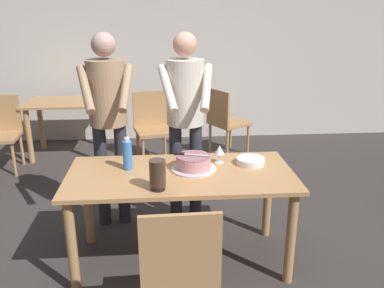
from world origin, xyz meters
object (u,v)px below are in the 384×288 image
(background_table, at_px, (66,113))
(background_chair_2, at_px, (1,131))
(hurricane_lamp, at_px, (158,175))
(plate_stack, at_px, (251,161))
(person_standing_beside, at_px, (108,110))
(wine_glass_near, at_px, (219,150))
(cake_on_platter, at_px, (194,163))
(person_cutting_cake, at_px, (185,110))
(background_chair_1, at_px, (225,119))
(main_dining_table, at_px, (181,187))
(cake_knife, at_px, (184,154))
(background_chair_0, at_px, (153,125))
(chair_near_side, at_px, (179,267))
(water_bottle, at_px, (127,155))

(background_table, bearing_deg, background_chair_2, -146.57)
(hurricane_lamp, distance_m, background_table, 3.07)
(plate_stack, distance_m, hurricane_lamp, 0.83)
(person_standing_beside, bearing_deg, wine_glass_near, -27.09)
(cake_on_platter, xyz_separation_m, person_standing_beside, (-0.68, 0.58, 0.27))
(cake_on_platter, height_order, person_cutting_cake, person_cutting_cake)
(cake_on_platter, height_order, background_chair_2, background_chair_2)
(background_chair_1, bearing_deg, person_cutting_cake, -109.74)
(background_table, bearing_deg, hurricane_lamp, -66.51)
(main_dining_table, height_order, wine_glass_near, wine_glass_near)
(hurricane_lamp, bearing_deg, cake_on_platter, 51.41)
(cake_knife, bearing_deg, background_chair_2, 136.49)
(plate_stack, relative_size, hurricane_lamp, 1.05)
(cake_on_platter, bearing_deg, person_cutting_cake, 92.64)
(main_dining_table, xyz_separation_m, background_chair_0, (-0.25, 2.19, -0.14))
(cake_on_platter, bearing_deg, hurricane_lamp, -128.59)
(person_standing_beside, xyz_separation_m, chair_near_side, (0.53, -1.41, -0.58))
(hurricane_lamp, bearing_deg, background_chair_0, 91.88)
(cake_knife, relative_size, wine_glass_near, 1.84)
(plate_stack, height_order, background_chair_0, background_chair_0)
(wine_glass_near, distance_m, background_chair_2, 3.07)
(cake_on_platter, relative_size, person_cutting_cake, 0.20)
(water_bottle, relative_size, background_chair_0, 0.28)
(background_table, relative_size, background_chair_0, 1.11)
(background_chair_2, bearing_deg, background_chair_0, 3.37)
(chair_near_side, bearing_deg, person_cutting_cake, 84.82)
(cake_on_platter, xyz_separation_m, cake_knife, (-0.07, 0.02, 0.06))
(chair_near_side, relative_size, background_chair_2, 1.00)
(background_chair_0, bearing_deg, background_chair_1, 11.08)
(plate_stack, xyz_separation_m, wine_glass_near, (-0.24, 0.05, 0.08))
(wine_glass_near, relative_size, person_cutting_cake, 0.08)
(plate_stack, distance_m, water_bottle, 0.95)
(plate_stack, height_order, chair_near_side, chair_near_side)
(chair_near_side, bearing_deg, hurricane_lamp, 103.10)
(plate_stack, xyz_separation_m, background_chair_0, (-0.80, 2.06, -0.28))
(wine_glass_near, distance_m, person_cutting_cake, 0.54)
(cake_on_platter, height_order, cake_knife, cake_knife)
(main_dining_table, relative_size, background_chair_0, 1.86)
(background_chair_2, bearing_deg, cake_on_platter, -42.88)
(wine_glass_near, bearing_deg, person_standing_beside, 152.91)
(water_bottle, distance_m, background_chair_1, 2.55)
(wine_glass_near, height_order, chair_near_side, chair_near_side)
(main_dining_table, height_order, background_chair_1, background_chair_1)
(cake_knife, distance_m, plate_stack, 0.53)
(background_table, height_order, background_chair_1, background_chair_1)
(water_bottle, height_order, person_cutting_cake, person_cutting_cake)
(plate_stack, height_order, background_table, plate_stack)
(background_table, bearing_deg, cake_knife, -59.98)
(person_cutting_cake, bearing_deg, cake_knife, -94.75)
(main_dining_table, bearing_deg, plate_stack, 13.36)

